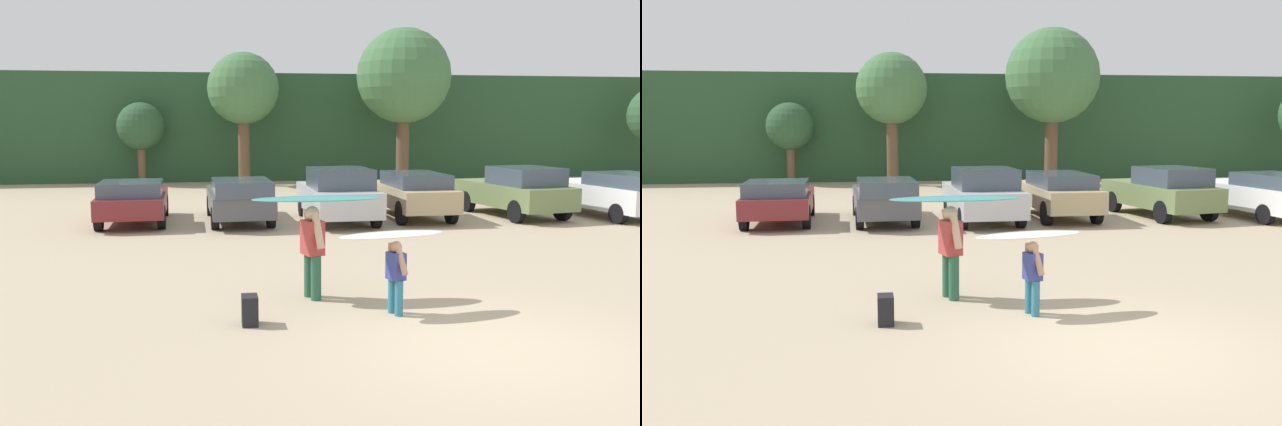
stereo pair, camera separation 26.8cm
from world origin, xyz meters
TOP-DOWN VIEW (x-y plane):
  - ground_plane at (0.00, 0.00)m, footprint 120.00×120.00m
  - hillside_ridge at (0.00, 32.00)m, footprint 108.00×12.00m
  - tree_far_right at (-6.92, 24.91)m, footprint 2.24×2.24m
  - tree_left at (-2.11, 23.97)m, footprint 3.34×3.34m
  - tree_center_right at (5.39, 23.13)m, footprint 4.45×4.45m
  - parked_car_maroon at (-5.98, 12.26)m, footprint 2.04×4.24m
  - parked_car_dark_gray at (-2.85, 11.99)m, footprint 1.95×4.59m
  - parked_car_silver at (0.09, 11.62)m, footprint 1.99×4.26m
  - parked_car_tan at (2.58, 12.12)m, footprint 1.82×4.36m
  - parked_car_olive_green at (5.94, 11.93)m, footprint 2.54×4.46m
  - parked_car_white at (8.86, 11.31)m, footprint 2.54×4.77m
  - person_adult at (-1.99, 2.94)m, footprint 0.40×0.70m
  - person_child at (-0.83, 1.76)m, footprint 0.29×0.53m
  - surfboard_teal at (-1.89, 2.95)m, footprint 2.28×0.65m
  - surfboard_white at (-0.87, 1.89)m, footprint 1.87×0.85m
  - backpack_dropped at (-3.15, 1.56)m, footprint 0.24×0.34m

SIDE VIEW (x-z plane):
  - ground_plane at x=0.00m, z-range 0.00..0.00m
  - backpack_dropped at x=-3.15m, z-range 0.00..0.45m
  - person_child at x=-0.83m, z-range 0.08..1.25m
  - parked_car_maroon at x=-5.98m, z-range 0.06..1.37m
  - parked_car_dark_gray at x=-2.85m, z-range 0.05..1.42m
  - parked_car_white at x=8.86m, z-range 0.05..1.51m
  - parked_car_tan at x=2.58m, z-range 0.08..1.52m
  - parked_car_olive_green at x=5.94m, z-range 0.03..1.64m
  - parked_car_silver at x=0.09m, z-range 0.01..1.66m
  - person_adult at x=-1.99m, z-range 0.10..1.71m
  - surfboard_white at x=-0.87m, z-range 1.22..1.30m
  - surfboard_teal at x=-1.89m, z-range 1.69..1.77m
  - hillside_ridge at x=0.00m, z-range 0.00..5.40m
  - tree_far_right at x=-6.92m, z-range 0.79..4.70m
  - tree_left at x=-2.11m, z-range 1.36..7.58m
  - tree_center_right at x=5.39m, z-range 1.41..8.78m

